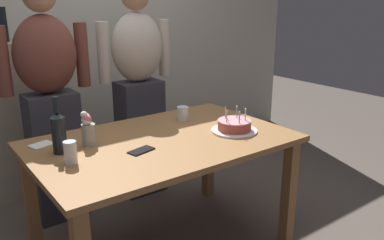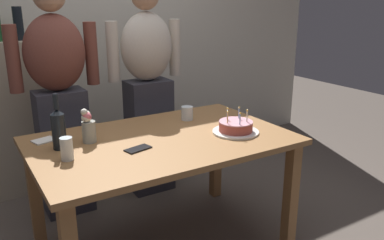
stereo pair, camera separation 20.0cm
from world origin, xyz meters
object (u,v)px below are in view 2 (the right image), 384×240
(cell_phone, at_px, (138,149))
(napkin_stack, at_px, (44,140))
(birthday_cake, at_px, (236,128))
(wine_bottle, at_px, (58,128))
(water_glass_near, at_px, (187,113))
(water_glass_far, at_px, (67,149))
(flower_vase, at_px, (88,126))
(person_man_bearded, at_px, (59,97))
(person_woman_cardigan, at_px, (148,86))

(cell_phone, xyz_separation_m, napkin_stack, (-0.41, 0.41, 0.00))
(cell_phone, relative_size, napkin_stack, 1.16)
(birthday_cake, bearing_deg, wine_bottle, 163.74)
(birthday_cake, height_order, wine_bottle, wine_bottle)
(water_glass_near, distance_m, water_glass_far, 0.93)
(cell_phone, height_order, flower_vase, flower_vase)
(water_glass_far, height_order, flower_vase, flower_vase)
(wine_bottle, bearing_deg, person_man_bearded, 75.80)
(water_glass_near, relative_size, flower_vase, 0.45)
(flower_vase, bearing_deg, water_glass_near, 6.86)
(water_glass_far, relative_size, person_woman_cardigan, 0.07)
(birthday_cake, bearing_deg, napkin_stack, 156.17)
(wine_bottle, bearing_deg, napkin_stack, 106.41)
(water_glass_far, height_order, person_man_bearded, person_man_bearded)
(water_glass_near, height_order, napkin_stack, water_glass_near)
(napkin_stack, height_order, person_man_bearded, person_man_bearded)
(cell_phone, bearing_deg, water_glass_near, 19.92)
(water_glass_far, xyz_separation_m, napkin_stack, (-0.04, 0.35, -0.06))
(water_glass_far, xyz_separation_m, cell_phone, (0.37, -0.06, -0.06))
(water_glass_far, bearing_deg, wine_bottle, 87.40)
(person_man_bearded, bearing_deg, cell_phone, 102.35)
(water_glass_near, height_order, water_glass_far, water_glass_far)
(birthday_cake, height_order, napkin_stack, birthday_cake)
(water_glass_near, relative_size, water_glass_far, 0.77)
(water_glass_near, relative_size, person_woman_cardigan, 0.06)
(napkin_stack, height_order, flower_vase, flower_vase)
(water_glass_far, xyz_separation_m, person_woman_cardigan, (0.85, 0.83, 0.07))
(napkin_stack, bearing_deg, water_glass_far, -83.18)
(water_glass_far, bearing_deg, person_woman_cardigan, 44.25)
(cell_phone, bearing_deg, person_woman_cardigan, 47.86)
(flower_vase, relative_size, person_man_bearded, 0.12)
(water_glass_far, height_order, person_woman_cardigan, person_woman_cardigan)
(cell_phone, relative_size, person_man_bearded, 0.09)
(water_glass_near, distance_m, wine_bottle, 0.88)
(water_glass_far, bearing_deg, water_glass_near, 17.77)
(wine_bottle, height_order, person_woman_cardigan, person_woman_cardigan)
(cell_phone, relative_size, person_woman_cardigan, 0.09)
(water_glass_far, relative_size, wine_bottle, 0.39)
(napkin_stack, height_order, person_woman_cardigan, person_woman_cardigan)
(water_glass_near, height_order, flower_vase, flower_vase)
(water_glass_far, bearing_deg, napkin_stack, 96.82)
(napkin_stack, bearing_deg, flower_vase, -35.16)
(water_glass_near, bearing_deg, cell_phone, -146.63)
(napkin_stack, relative_size, person_man_bearded, 0.07)
(birthday_cake, xyz_separation_m, person_woman_cardigan, (-0.14, 0.94, 0.10))
(cell_phone, bearing_deg, water_glass_far, 157.77)
(flower_vase, distance_m, person_woman_cardigan, 0.93)
(cell_phone, bearing_deg, flower_vase, 113.54)
(napkin_stack, bearing_deg, person_woman_cardigan, 28.21)
(birthday_cake, xyz_separation_m, wine_bottle, (-0.99, 0.29, 0.09))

